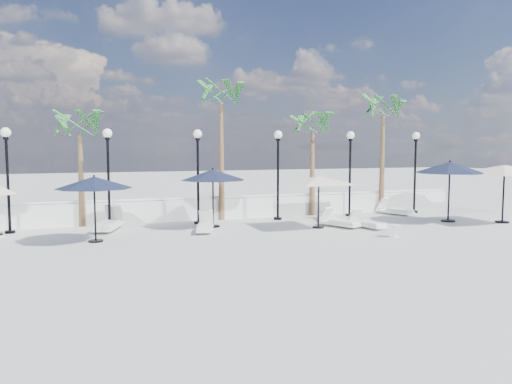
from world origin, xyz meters
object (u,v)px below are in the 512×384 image
object	(u,v)px
lounger_6	(395,210)
parasol_navy_left	(94,183)
parasol_cream_sq_b	(505,165)
lounger_4	(327,215)
parasol_navy_mid	(213,175)
lounger_5	(205,226)
parasol_navy_right	(450,168)
lounger_3	(109,223)
lounger_7	(339,222)
lounger_8	(367,223)
parasol_cream_sq_a	(319,176)

from	to	relation	value
lounger_6	parasol_navy_left	bearing A→B (deg)	167.77
parasol_navy_left	parasol_cream_sq_b	size ratio (longest dim) A/B	0.49
lounger_4	parasol_navy_mid	distance (m)	5.34
lounger_5	lounger_6	world-z (taller)	lounger_6
lounger_5	lounger_6	distance (m)	9.57
lounger_5	parasol_cream_sq_b	size ratio (longest dim) A/B	0.35
lounger_4	parasol_navy_mid	xyz separation A→B (m)	(-5.02, -0.12, 1.82)
lounger_5	parasol_navy_right	size ratio (longest dim) A/B	0.63
lounger_6	parasol_navy_right	bearing A→B (deg)	-94.50
lounger_3	parasol_navy_right	xyz separation A→B (m)	(13.65, -2.33, 2.00)
lounger_7	parasol_cream_sq_b	xyz separation A→B (m)	(6.96, -1.21, 2.17)
lounger_5	lounger_8	xyz separation A→B (m)	(6.12, -1.23, -0.01)
lounger_4	parasol_navy_right	xyz separation A→B (m)	(4.70, -1.96, 2.04)
lounger_7	parasol_navy_mid	distance (m)	5.28
lounger_4	parasol_cream_sq_b	xyz separation A→B (m)	(6.61, -2.95, 2.16)
lounger_8	parasol_navy_right	world-z (taller)	parasol_navy_right
lounger_3	lounger_4	bearing A→B (deg)	16.25
parasol_navy_mid	parasol_navy_right	world-z (taller)	parasol_navy_right
lounger_7	parasol_navy_left	world-z (taller)	parasol_navy_left
lounger_3	lounger_5	distance (m)	3.68
lounger_5	lounger_6	bearing A→B (deg)	26.28
lounger_7	lounger_8	xyz separation A→B (m)	(0.90, -0.56, -0.01)
lounger_6	lounger_7	xyz separation A→B (m)	(-4.19, -2.37, -0.00)
lounger_7	parasol_cream_sq_b	bearing A→B (deg)	-34.48
parasol_navy_left	parasol_cream_sq_a	bearing A→B (deg)	1.15
lounger_3	lounger_6	world-z (taller)	lounger_3
lounger_5	lounger_7	world-z (taller)	lounger_7
lounger_7	parasol_navy_right	size ratio (longest dim) A/B	0.63
lounger_3	lounger_6	bearing A→B (deg)	19.74
lounger_4	lounger_8	bearing A→B (deg)	-61.59
parasol_navy_left	parasol_cream_sq_a	size ratio (longest dim) A/B	0.57
lounger_4	parasol_cream_sq_a	size ratio (longest dim) A/B	0.42
lounger_3	lounger_7	bearing A→B (deg)	4.79
lounger_6	lounger_8	world-z (taller)	lounger_6
lounger_7	parasol_navy_mid	bearing A→B (deg)	136.19
lounger_5	parasol_navy_mid	size ratio (longest dim) A/B	0.70
lounger_5	parasol_cream_sq_a	distance (m)	4.75
parasol_cream_sq_b	lounger_6	bearing A→B (deg)	127.69
parasol_navy_left	parasol_navy_right	size ratio (longest dim) A/B	0.88
lounger_4	lounger_6	distance (m)	3.90
lounger_5	parasol_cream_sq_a	size ratio (longest dim) A/B	0.41
lounger_8	parasol_navy_right	distance (m)	4.63
parasol_navy_right	parasol_cream_sq_b	xyz separation A→B (m)	(1.91, -0.99, 0.12)
lounger_7	lounger_5	bearing A→B (deg)	148.05
lounger_7	parasol_navy_left	size ratio (longest dim) A/B	0.72
parasol_cream_sq_a	parasol_cream_sq_b	size ratio (longest dim) A/B	0.86
lounger_3	parasol_cream_sq_a	distance (m)	8.19
lounger_4	parasol_cream_sq_b	distance (m)	7.56
lounger_7	parasol_navy_right	distance (m)	5.45
parasol_navy_right	parasol_cream_sq_b	bearing A→B (deg)	-27.36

